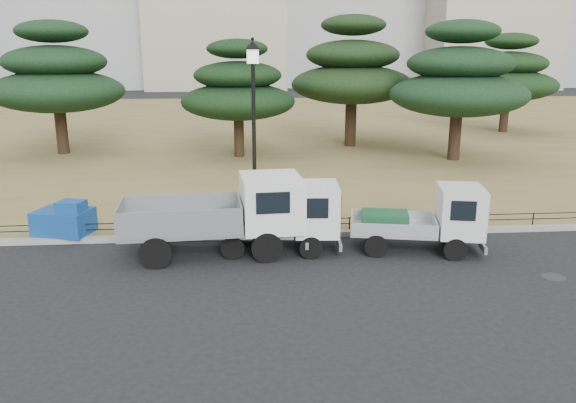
{
  "coord_description": "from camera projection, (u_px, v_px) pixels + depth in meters",
  "views": [
    {
      "loc": [
        -1.33,
        -13.87,
        5.46
      ],
      "look_at": [
        0.0,
        2.0,
        1.3
      ],
      "focal_mm": 35.0,
      "sensor_mm": 36.0,
      "label": 1
    }
  ],
  "objects": [
    {
      "name": "curb",
      "position": [
        286.0,
        235.0,
        17.35
      ],
      "size": [
        120.0,
        0.25,
        0.16
      ],
      "primitive_type": "cube",
      "color": "gray",
      "rests_on": "ground"
    },
    {
      "name": "truck_large",
      "position": [
        224.0,
        212.0,
        15.69
      ],
      "size": [
        5.14,
        2.35,
        2.18
      ],
      "rotation": [
        0.0,
        0.0,
        0.07
      ],
      "color": "black",
      "rests_on": "ground"
    },
    {
      "name": "manhole",
      "position": [
        553.0,
        277.0,
        14.23
      ],
      "size": [
        0.6,
        0.6,
        0.01
      ],
      "primitive_type": "cylinder",
      "color": "#2D2D30",
      "rests_on": "ground"
    },
    {
      "name": "truck_kei_front",
      "position": [
        285.0,
        218.0,
        16.0
      ],
      "size": [
        3.78,
        1.84,
        1.94
      ],
      "rotation": [
        0.0,
        0.0,
        -0.07
      ],
      "color": "black",
      "rests_on": "ground"
    },
    {
      "name": "pipe_fence",
      "position": [
        286.0,
        222.0,
        17.4
      ],
      "size": [
        38.0,
        0.04,
        0.4
      ],
      "color": "black",
      "rests_on": "lawn"
    },
    {
      "name": "pine_center_left",
      "position": [
        238.0,
        90.0,
        29.48
      ],
      "size": [
        6.05,
        6.05,
        6.15
      ],
      "color": "black",
      "rests_on": "lawn"
    },
    {
      "name": "ground",
      "position": [
        294.0,
        268.0,
        14.86
      ],
      "size": [
        220.0,
        220.0,
        0.0
      ],
      "primitive_type": "plane",
      "color": "black"
    },
    {
      "name": "pine_east_far",
      "position": [
        508.0,
        75.0,
        39.21
      ],
      "size": [
        6.79,
        6.79,
        6.82
      ],
      "color": "black",
      "rests_on": "lawn"
    },
    {
      "name": "lawn",
      "position": [
        258.0,
        125.0,
        44.35
      ],
      "size": [
        120.0,
        56.0,
        0.15
      ],
      "primitive_type": "cube",
      "color": "olive",
      "rests_on": "ground"
    },
    {
      "name": "pine_west_near",
      "position": [
        56.0,
        78.0,
        30.29
      ],
      "size": [
        7.14,
        7.14,
        7.14
      ],
      "color": "black",
      "rests_on": "lawn"
    },
    {
      "name": "pine_center_right",
      "position": [
        352.0,
        71.0,
        32.87
      ],
      "size": [
        7.16,
        7.16,
        7.6
      ],
      "color": "black",
      "rests_on": "lawn"
    },
    {
      "name": "pine_east_near",
      "position": [
        459.0,
        81.0,
        28.43
      ],
      "size": [
        6.97,
        6.97,
        7.04
      ],
      "color": "black",
      "rests_on": "lawn"
    },
    {
      "name": "street_lamp",
      "position": [
        254.0,
        106.0,
        16.57
      ],
      "size": [
        0.51,
        0.51,
        5.71
      ],
      "color": "black",
      "rests_on": "lawn"
    },
    {
      "name": "tarp_pile",
      "position": [
        65.0,
        220.0,
        17.14
      ],
      "size": [
        1.85,
        1.54,
        1.07
      ],
      "rotation": [
        0.0,
        0.0,
        -0.26
      ],
      "color": "#14469D",
      "rests_on": "lawn"
    },
    {
      "name": "truck_kei_rear",
      "position": [
        427.0,
        219.0,
        15.94
      ],
      "size": [
        3.87,
        2.24,
        1.9
      ],
      "rotation": [
        0.0,
        0.0,
        -0.21
      ],
      "color": "black",
      "rests_on": "ground"
    }
  ]
}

